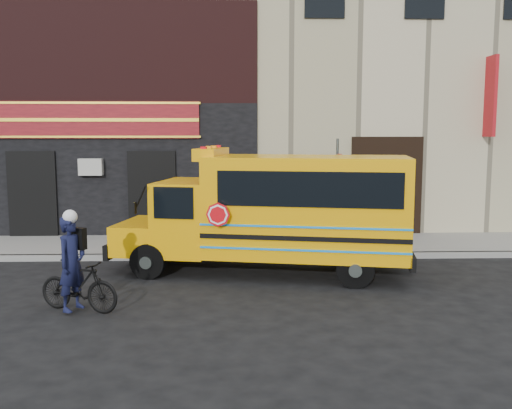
{
  "coord_description": "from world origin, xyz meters",
  "views": [
    {
      "loc": [
        -0.62,
        -11.95,
        3.29
      ],
      "look_at": [
        -0.16,
        1.85,
        1.53
      ],
      "focal_mm": 40.0,
      "sensor_mm": 36.0,
      "label": 1
    }
  ],
  "objects_px": {
    "sign_pole": "(337,192)",
    "cyclist": "(72,266)",
    "bicycle": "(79,286)",
    "school_bus": "(278,210)"
  },
  "relations": [
    {
      "from": "school_bus",
      "to": "bicycle",
      "type": "bearing_deg",
      "value": -144.92
    },
    {
      "from": "school_bus",
      "to": "sign_pole",
      "type": "height_order",
      "value": "sign_pole"
    },
    {
      "from": "sign_pole",
      "to": "bicycle",
      "type": "xyz_separation_m",
      "value": [
        -5.55,
        -4.49,
        -1.24
      ]
    },
    {
      "from": "school_bus",
      "to": "bicycle",
      "type": "height_order",
      "value": "school_bus"
    },
    {
      "from": "sign_pole",
      "to": "school_bus",
      "type": "bearing_deg",
      "value": -133.42
    },
    {
      "from": "school_bus",
      "to": "cyclist",
      "type": "bearing_deg",
      "value": -144.93
    },
    {
      "from": "sign_pole",
      "to": "cyclist",
      "type": "xyz_separation_m",
      "value": [
        -5.63,
        -4.55,
        -0.85
      ]
    },
    {
      "from": "sign_pole",
      "to": "cyclist",
      "type": "distance_m",
      "value": 7.29
    },
    {
      "from": "school_bus",
      "to": "sign_pole",
      "type": "bearing_deg",
      "value": 46.58
    },
    {
      "from": "school_bus",
      "to": "cyclist",
      "type": "xyz_separation_m",
      "value": [
        -3.96,
        -2.78,
        -0.64
      ]
    }
  ]
}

